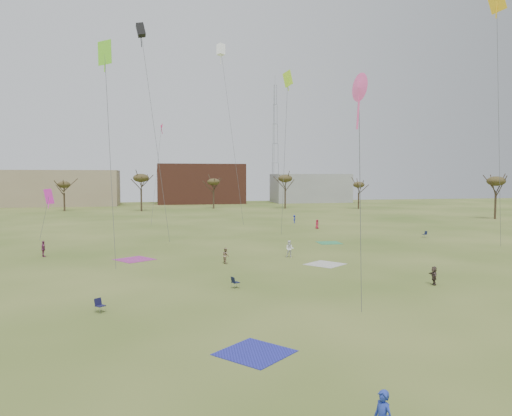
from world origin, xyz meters
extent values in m
plane|color=#3A541A|center=(0.00, 0.00, 0.00)|extent=(260.00, 260.00, 0.00)
imported|color=#997E61|center=(-2.38, 14.83, 0.76)|extent=(0.74, 0.86, 1.51)
imported|color=#4E3C38|center=(12.02, 2.33, 0.73)|extent=(0.71, 1.41, 1.45)
imported|color=#833661|center=(-20.39, 22.49, 0.84)|extent=(0.81, 1.06, 1.68)
imported|color=white|center=(4.62, 17.05, 0.86)|extent=(1.03, 0.94, 1.73)
imported|color=#A91D37|center=(16.35, 42.55, 0.73)|extent=(0.85, 0.78, 1.46)
imported|color=#222D9F|center=(15.34, 52.04, 0.73)|extent=(0.96, 1.08, 1.45)
cube|color=#24279C|center=(-4.48, -9.10, 0.00)|extent=(4.23, 4.23, 0.03)
cube|color=beige|center=(6.82, 12.40, 0.00)|extent=(4.32, 4.32, 0.03)
cube|color=#A3328A|center=(-11.05, 18.83, 0.00)|extent=(4.44, 4.44, 0.03)
cube|color=#349158|center=(12.42, 26.43, 0.00)|extent=(2.92, 2.92, 0.03)
cube|color=#15153A|center=(-12.40, -0.38, 0.42)|extent=(0.71, 0.71, 0.04)
cube|color=#15153A|center=(-12.56, -0.21, 0.65)|extent=(0.45, 0.45, 0.44)
cube|color=#121732|center=(-3.15, 4.44, 0.42)|extent=(0.65, 0.65, 0.04)
cube|color=#121732|center=(-3.36, 4.35, 0.65)|extent=(0.31, 0.51, 0.44)
cube|color=#141B39|center=(27.12, 28.98, 0.42)|extent=(0.57, 0.57, 0.04)
cube|color=#141B39|center=(27.35, 29.02, 0.65)|extent=(0.20, 0.51, 0.44)
cube|color=#A1DB24|center=(7.49, 28.43, 20.52)|extent=(0.96, 0.96, 1.89)
cube|color=#A1DB24|center=(7.49, 28.43, 19.86)|extent=(0.08, 0.08, 1.70)
cylinder|color=#4C4C51|center=(7.17, 28.67, 10.71)|extent=(0.69, 0.54, 19.63)
cube|color=#6DD024|center=(-12.90, 11.43, 18.58)|extent=(1.01, 1.01, 1.99)
cube|color=#6DD024|center=(-12.90, 11.43, 17.89)|extent=(0.08, 0.08, 1.79)
cylinder|color=#4C4C51|center=(-12.53, 10.30, 9.74)|extent=(0.78, 2.31, 17.69)
cone|color=#FF50A0|center=(1.58, -6.93, 13.09)|extent=(1.51, 0.11, 1.51)
cube|color=#FF50A0|center=(1.58, -6.93, 12.13)|extent=(0.08, 0.08, 2.48)
cylinder|color=#4C4C51|center=(1.82, -6.76, 7.00)|extent=(0.54, 0.38, 12.19)
cube|color=gold|center=(24.18, 11.98, 25.55)|extent=(1.06, 1.06, 2.08)
cube|color=gold|center=(24.18, 11.98, 24.83)|extent=(0.08, 0.08, 1.87)
cylinder|color=#4C4C51|center=(25.61, 12.92, 13.23)|extent=(2.92, 1.93, 24.66)
cube|color=black|center=(-10.24, 25.10, 24.46)|extent=(0.80, 0.80, 1.38)
cube|color=black|center=(-10.24, 25.10, 23.66)|extent=(0.08, 0.08, 2.06)
cylinder|color=#4C4C51|center=(-8.81, 24.87, 12.68)|extent=(2.91, 0.52, 23.56)
cube|color=#E929CA|center=(-21.18, 29.91, 6.00)|extent=(0.91, 0.91, 1.79)
cube|color=#E929CA|center=(-21.18, 29.91, 5.37)|extent=(0.08, 0.08, 1.61)
cylinder|color=#4C4C51|center=(-21.66, 29.46, 3.45)|extent=(1.01, 0.94, 5.11)
cone|color=#C41453|center=(-7.75, 47.20, 16.21)|extent=(0.83, 0.06, 0.83)
cube|color=#C41453|center=(-7.75, 47.20, 15.68)|extent=(0.08, 0.08, 1.35)
cylinder|color=#4C4C51|center=(-8.65, 45.15, 8.55)|extent=(1.85, 4.15, 15.32)
cube|color=white|center=(1.20, 43.75, 27.56)|extent=(0.95, 0.95, 1.63)
cube|color=white|center=(1.20, 43.75, 26.60)|extent=(0.08, 0.08, 2.45)
cylinder|color=#4C4C51|center=(2.78, 42.96, 14.23)|extent=(3.21, 1.64, 26.66)
cylinder|color=#3A2B1E|center=(-30.00, 92.00, 2.16)|extent=(0.40, 0.40, 4.32)
ellipsoid|color=#473D1E|center=(-30.00, 92.00, 6.34)|extent=(3.02, 3.02, 1.58)
cylinder|color=#3A2B1E|center=(-12.00, 88.00, 2.70)|extent=(0.40, 0.40, 5.40)
ellipsoid|color=#473D1E|center=(-12.00, 88.00, 7.92)|extent=(3.78, 3.78, 1.98)
cylinder|color=#3A2B1E|center=(6.00, 94.00, 2.34)|extent=(0.40, 0.40, 4.68)
ellipsoid|color=#473D1E|center=(6.00, 94.00, 6.86)|extent=(3.28, 3.28, 1.72)
cylinder|color=#3A2B1E|center=(24.00, 90.00, 2.64)|extent=(0.40, 0.40, 5.28)
ellipsoid|color=#473D1E|center=(24.00, 90.00, 7.74)|extent=(3.70, 3.70, 1.94)
cylinder|color=#3A2B1E|center=(42.00, 85.00, 2.10)|extent=(0.40, 0.40, 4.20)
ellipsoid|color=#473D1E|center=(42.00, 85.00, 6.16)|extent=(2.94, 2.94, 1.54)
cylinder|color=#3A2B1E|center=(56.00, 52.00, 2.52)|extent=(0.40, 0.40, 5.04)
ellipsoid|color=#473D1E|center=(56.00, 52.00, 7.39)|extent=(3.53, 3.53, 1.85)
cube|color=#937F60|center=(-35.00, 115.00, 5.00)|extent=(32.00, 14.00, 10.00)
cube|color=brown|center=(5.00, 120.00, 6.00)|extent=(26.00, 16.00, 12.00)
cube|color=gray|center=(40.00, 118.00, 4.50)|extent=(24.00, 12.00, 9.00)
cylinder|color=#9EA3A8|center=(30.90, 125.00, 19.00)|extent=(0.16, 0.16, 38.00)
cylinder|color=#9EA3A8|center=(29.55, 125.78, 19.00)|extent=(0.16, 0.16, 38.00)
cylinder|color=#9EA3A8|center=(29.55, 124.22, 19.00)|extent=(0.16, 0.16, 38.00)
cylinder|color=#9EA3A8|center=(30.00, 125.00, 39.50)|extent=(0.10, 0.10, 3.00)
camera|label=1|loc=(-9.09, -31.39, 8.42)|focal=34.35mm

